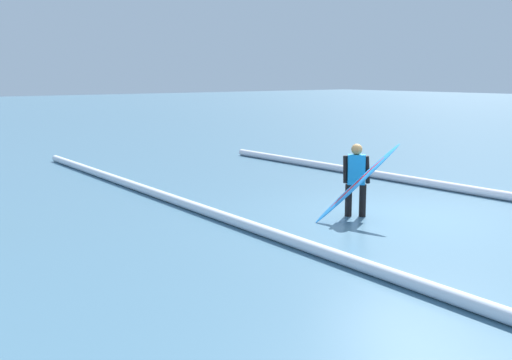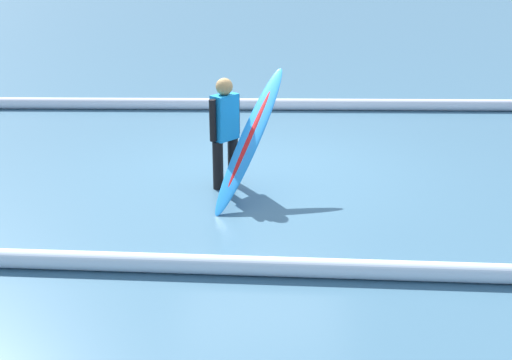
% 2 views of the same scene
% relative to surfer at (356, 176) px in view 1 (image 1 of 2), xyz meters
% --- Properties ---
extents(ground_plane, '(148.14, 148.14, 0.00)m').
position_rel_surfer_xyz_m(ground_plane, '(-0.50, -0.66, -0.81)').
color(ground_plane, '#456E86').
extents(surfer, '(0.38, 0.44, 1.46)m').
position_rel_surfer_xyz_m(surfer, '(0.00, 0.00, 0.00)').
color(surfer, black).
rests_on(surfer, ground_plane).
extents(surfboard, '(1.07, 1.61, 1.54)m').
position_rel_surfer_xyz_m(surfboard, '(-0.33, 0.30, -0.06)').
color(surfboard, '#268CE5').
rests_on(surfboard, ground_plane).
extents(wave_crest_foreground, '(19.30, 0.45, 0.21)m').
position_rel_surfer_xyz_m(wave_crest_foreground, '(-0.41, -3.89, -0.71)').
color(wave_crest_foreground, white).
rests_on(wave_crest_foreground, ground_plane).
extents(wave_crest_midground, '(18.46, 1.32, 0.20)m').
position_rel_surfer_xyz_m(wave_crest_midground, '(2.48, 2.29, -0.71)').
color(wave_crest_midground, white).
rests_on(wave_crest_midground, ground_plane).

